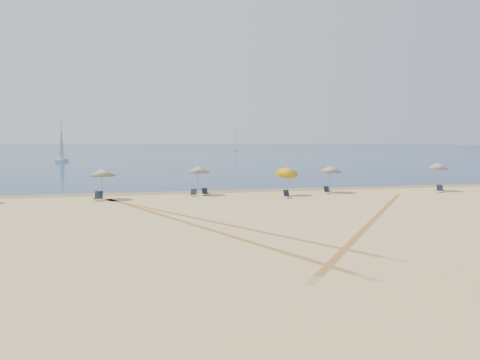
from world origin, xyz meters
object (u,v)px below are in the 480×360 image
object	(u,v)px
umbrella_1	(102,172)
umbrella_2	(198,169)
umbrella_3	(287,170)
umbrella_5	(437,166)
chair_6	(327,190)
umbrella_4	(330,169)
chair_5	(287,195)
sailboat_1	(62,149)
chair_2	(98,197)
chair_3	(193,193)
chair_7	(440,189)
chair_4	(205,192)
sailboat_0	(235,144)

from	to	relation	value
umbrella_1	umbrella_2	world-z (taller)	umbrella_2
umbrella_3	umbrella_5	size ratio (longest dim) A/B	1.02
umbrella_2	chair_6	xyz separation A→B (m)	(10.84, -1.46, -1.86)
umbrella_4	umbrella_3	bearing A→B (deg)	-163.78
umbrella_5	chair_5	world-z (taller)	umbrella_5
umbrella_5	sailboat_1	size ratio (longest dim) A/B	0.32
sailboat_1	umbrella_4	bearing A→B (deg)	-59.28
umbrella_1	sailboat_1	distance (m)	69.00
chair_2	sailboat_1	xyz separation A→B (m)	(-8.81, 68.95, 2.16)
umbrella_4	chair_2	xyz separation A→B (m)	(-19.19, -1.06, -1.74)
umbrella_2	chair_2	bearing A→B (deg)	-166.39
chair_3	chair_7	xyz separation A→B (m)	(21.27, -2.25, 0.02)
chair_3	umbrella_5	bearing A→B (deg)	19.42
chair_5	sailboat_1	xyz separation A→B (m)	(-23.13, 70.78, 2.20)
chair_5	chair_4	bearing A→B (deg)	126.70
umbrella_5	umbrella_4	bearing A→B (deg)	173.14
chair_4	chair_5	distance (m)	6.86
chair_3	chair_5	size ratio (longest dim) A/B	0.93
umbrella_2	chair_2	distance (m)	8.28
chair_5	sailboat_0	bearing A→B (deg)	55.48
umbrella_2	umbrella_5	distance (m)	21.12
umbrella_2	chair_7	xyz separation A→B (m)	(20.81, -2.82, -1.85)
chair_4	sailboat_1	distance (m)	69.47
chair_5	chair_6	size ratio (longest dim) A/B	1.07
umbrella_4	chair_3	distance (m)	11.94
chair_5	chair_3	bearing A→B (deg)	133.08
chair_2	umbrella_1	bearing A→B (deg)	76.60
umbrella_3	chair_4	bearing A→B (deg)	163.54
chair_5	umbrella_2	bearing A→B (deg)	127.60
chair_5	sailboat_0	size ratio (longest dim) A/B	0.09
umbrella_1	umbrella_5	world-z (taller)	umbrella_5
umbrella_4	chair_5	bearing A→B (deg)	-149.29
umbrella_3	sailboat_0	distance (m)	163.64
umbrella_5	chair_2	size ratio (longest dim) A/B	3.29
chair_6	umbrella_3	bearing A→B (deg)	174.03
umbrella_2	chair_5	size ratio (longest dim) A/B	3.21
umbrella_1	chair_3	world-z (taller)	umbrella_1
umbrella_3	umbrella_5	distance (m)	14.04
umbrella_2	umbrella_4	world-z (taller)	umbrella_2
umbrella_4	chair_7	xyz separation A→B (m)	(9.47, -1.98, -1.77)
chair_7	sailboat_1	distance (m)	79.31
umbrella_2	chair_3	distance (m)	2.01
umbrella_4	umbrella_5	size ratio (longest dim) A/B	0.92
sailboat_0	chair_6	bearing A→B (deg)	-85.60
umbrella_5	sailboat_1	xyz separation A→B (m)	(-37.69, 69.05, 0.20)
chair_5	chair_7	size ratio (longest dim) A/B	1.03
umbrella_4	chair_5	world-z (taller)	umbrella_4
sailboat_0	umbrella_3	bearing A→B (deg)	-86.88
chair_7	chair_5	bearing A→B (deg)	-159.69
chair_7	chair_6	bearing A→B (deg)	-171.10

